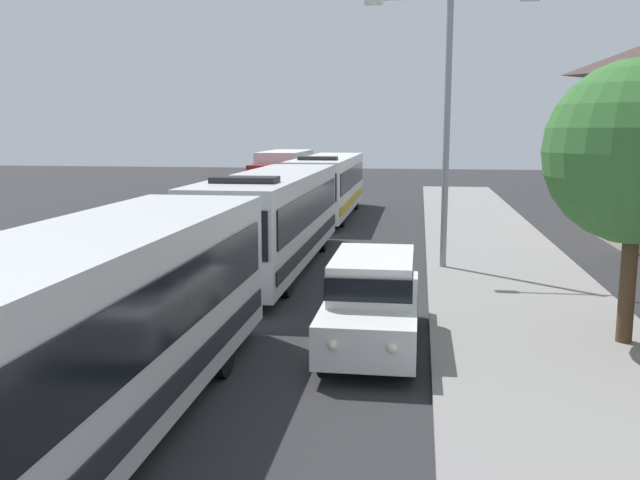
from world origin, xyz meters
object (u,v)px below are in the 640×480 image
Objects in this scene: box_truck_oncoming at (283,176)px; roadside_tree at (637,153)px; bus_lead at (70,339)px; white_suv at (373,297)px; streetlamp_mid at (448,103)px; bus_second_in_line at (274,216)px; bus_middle at (328,184)px.

roadside_tree is (12.14, -25.06, 2.29)m from box_truck_oncoming.
bus_lead is at bearing -83.94° from box_truck_oncoming.
white_suv is 0.61× the size of streetlamp_mid.
box_truck_oncoming is (-3.30, 18.07, 0.02)m from bus_second_in_line.
bus_middle is 22.25m from roadside_tree.
bus_middle is (0.00, 13.29, 0.00)m from bus_second_in_line.
streetlamp_mid is at bearing 115.08° from roadside_tree.
roadside_tree is (8.83, -20.28, 2.31)m from bus_middle.
streetlamp_mid is (8.70, -17.72, 3.52)m from box_truck_oncoming.
bus_lead is at bearing -90.00° from bus_middle.
roadside_tree is (3.44, -7.35, -1.23)m from streetlamp_mid.
streetlamp_mid reaches higher than bus_middle.
bus_lead is 14.87m from streetlamp_mid.
box_truck_oncoming is (-7.00, 25.60, 0.68)m from white_suv.
white_suv is at bearing -63.84° from bus_second_in_line.
streetlamp_mid reaches higher than white_suv.
white_suv is at bearing -74.71° from box_truck_oncoming.
white_suv is 9.09m from streetlamp_mid.
bus_middle reaches higher than box_truck_oncoming.
bus_second_in_line is 18.37m from box_truck_oncoming.
roadside_tree is at bearing 34.39° from bus_lead.
roadside_tree is at bearing -66.46° from bus_middle.
bus_middle is 1.43× the size of streetlamp_mid.
box_truck_oncoming is at bearing 105.29° from white_suv.
roadside_tree reaches higher than bus_lead.
bus_lead reaches higher than white_suv.
bus_second_in_line reaches higher than box_truck_oncoming.
bus_middle is 14.46m from streetlamp_mid.
bus_second_in_line is 11.50m from roadside_tree.
white_suv is 26.55m from box_truck_oncoming.
white_suv is 5.96m from roadside_tree.
box_truck_oncoming is (-3.30, 31.11, 0.02)m from bus_lead.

